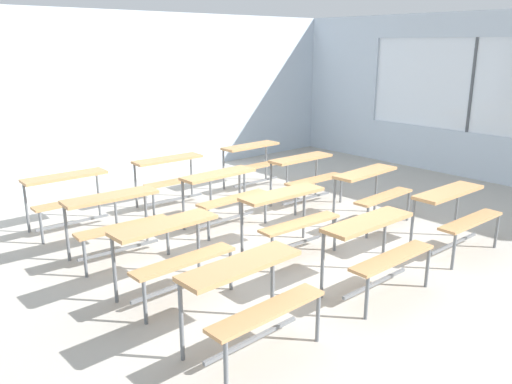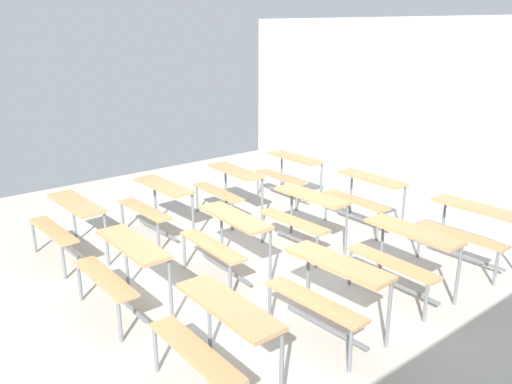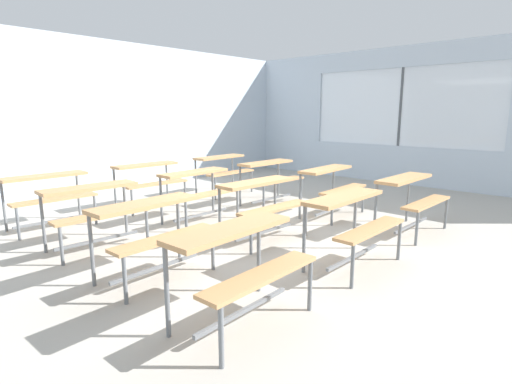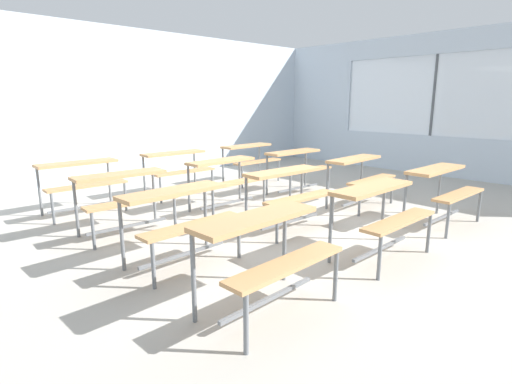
% 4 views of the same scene
% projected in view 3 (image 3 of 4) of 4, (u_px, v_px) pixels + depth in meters
% --- Properties ---
extents(ground, '(10.00, 9.00, 0.05)m').
position_uv_depth(ground, '(269.00, 238.00, 5.25)').
color(ground, '#ADA89E').
extents(wall_back, '(10.00, 0.12, 3.00)m').
position_uv_depth(wall_back, '(100.00, 117.00, 7.96)').
color(wall_back, silver).
rests_on(wall_back, ground).
extents(wall_right, '(0.12, 9.00, 3.00)m').
position_uv_depth(wall_right, '(429.00, 119.00, 8.46)').
color(wall_right, silver).
rests_on(wall_right, ground).
extents(desk_bench_r0c0, '(1.12, 0.63, 0.74)m').
position_uv_depth(desk_bench_r0c0, '(240.00, 253.00, 2.99)').
color(desk_bench_r0c0, tan).
rests_on(desk_bench_r0c0, ground).
extents(desk_bench_r0c1, '(1.10, 0.59, 0.74)m').
position_uv_depth(desk_bench_r0c1, '(353.00, 214.00, 4.14)').
color(desk_bench_r0c1, tan).
rests_on(desk_bench_r0c1, ground).
extents(desk_bench_r0c2, '(1.11, 0.60, 0.74)m').
position_uv_depth(desk_bench_r0c2, '(412.00, 191.00, 5.31)').
color(desk_bench_r0c2, tan).
rests_on(desk_bench_r0c2, ground).
extents(desk_bench_r1c0, '(1.12, 0.63, 0.74)m').
position_uv_depth(desk_bench_r1c0, '(152.00, 222.00, 3.84)').
color(desk_bench_r1c0, tan).
rests_on(desk_bench_r1c0, ground).
extents(desk_bench_r1c1, '(1.12, 0.63, 0.74)m').
position_uv_depth(desk_bench_r1c1, '(263.00, 196.00, 5.01)').
color(desk_bench_r1c1, tan).
rests_on(desk_bench_r1c1, ground).
extents(desk_bench_r1c2, '(1.13, 0.64, 0.74)m').
position_uv_depth(desk_bench_r1c2, '(332.00, 180.00, 6.18)').
color(desk_bench_r1c2, tan).
rests_on(desk_bench_r1c2, ground).
extents(desk_bench_r2c0, '(1.13, 0.64, 0.74)m').
position_uv_depth(desk_bench_r2c0, '(94.00, 202.00, 4.68)').
color(desk_bench_r2c0, tan).
rests_on(desk_bench_r2c0, ground).
extents(desk_bench_r2c1, '(1.12, 0.62, 0.74)m').
position_uv_depth(desk_bench_r2c1, '(199.00, 184.00, 5.86)').
color(desk_bench_r2c1, tan).
rests_on(desk_bench_r2c1, ground).
extents(desk_bench_r2c2, '(1.11, 0.61, 0.74)m').
position_uv_depth(desk_bench_r2c2, '(271.00, 172.00, 6.98)').
color(desk_bench_r2c2, tan).
rests_on(desk_bench_r2c2, ground).
extents(desk_bench_r3c0, '(1.11, 0.60, 0.74)m').
position_uv_depth(desk_bench_r3c0, '(48.00, 188.00, 5.52)').
color(desk_bench_r3c0, tan).
rests_on(desk_bench_r3c0, ground).
extents(desk_bench_r3c1, '(1.12, 0.62, 0.74)m').
position_uv_depth(desk_bench_r3c1, '(149.00, 175.00, 6.69)').
color(desk_bench_r3c1, tan).
rests_on(desk_bench_r3c1, ground).
extents(desk_bench_r3c2, '(1.11, 0.61, 0.74)m').
position_uv_depth(desk_bench_r3c2, '(223.00, 165.00, 7.86)').
color(desk_bench_r3c2, tan).
rests_on(desk_bench_r3c2, ground).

